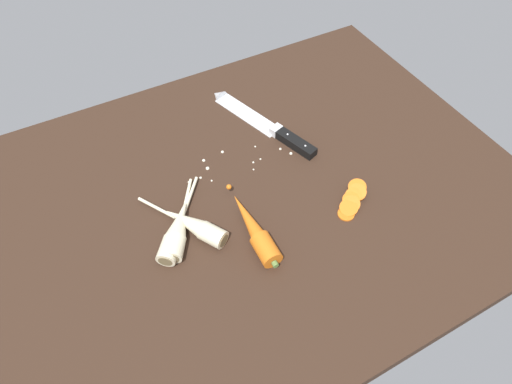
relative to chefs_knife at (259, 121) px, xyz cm
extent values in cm
cube|color=#332116|center=(-11.97, -18.65, -2.65)|extent=(120.00, 90.00, 4.00)
cube|color=silver|center=(-1.31, 4.00, -0.40)|extent=(10.40, 20.38, 0.50)
cone|color=silver|center=(-4.79, 14.65, -0.40)|extent=(4.70, 4.08, 3.96)
cube|color=silver|center=(1.80, -5.50, 0.45)|extent=(3.42, 2.81, 2.20)
cube|color=black|center=(3.82, -11.68, 0.45)|extent=(6.08, 11.33, 2.20)
sphere|color=silver|center=(2.95, -9.02, 1.55)|extent=(0.50, 0.50, 0.50)
sphere|color=silver|center=(4.69, -14.34, 1.55)|extent=(0.50, 0.50, 0.50)
cylinder|color=orange|center=(-17.20, -34.70, 1.45)|extent=(4.35, 6.34, 4.20)
cone|color=orange|center=(-17.02, -27.21, 1.45)|extent=(4.35, 15.08, 3.99)
sphere|color=orange|center=(-16.77, -17.01, 1.45)|extent=(1.20, 1.20, 1.20)
cylinder|color=#5B7F3D|center=(-17.28, -38.42, 1.45)|extent=(1.22, 1.03, 1.20)
cylinder|color=beige|center=(-34.10, -25.80, 1.35)|extent=(6.39, 6.59, 4.00)
cone|color=beige|center=(-29.56, -20.13, 1.35)|extent=(8.78, 9.64, 3.80)
cylinder|color=beige|center=(-24.90, -14.32, 0.45)|extent=(6.84, 8.29, 0.70)
cylinder|color=brown|center=(-35.74, -27.84, 1.35)|extent=(2.37, 1.98, 2.80)
cylinder|color=beige|center=(-33.06, -25.80, 1.35)|extent=(5.99, 6.26, 4.00)
cone|color=beige|center=(-29.41, -20.10, 1.35)|extent=(7.87, 9.34, 3.80)
cylinder|color=beige|center=(-25.68, -14.26, 0.45)|extent=(5.64, 8.27, 0.70)
cylinder|color=brown|center=(-34.37, -27.85, 1.35)|extent=(2.52, 1.76, 2.80)
cylinder|color=beige|center=(-25.08, -26.68, 1.35)|extent=(6.11, 6.51, 4.00)
cone|color=beige|center=(-28.81, -20.51, 1.35)|extent=(8.02, 9.86, 3.80)
cylinder|color=beige|center=(-32.63, -14.20, 0.45)|extent=(5.76, 8.90, 0.70)
cylinder|color=brown|center=(-23.74, -28.90, 1.35)|extent=(2.55, 1.71, 2.80)
cylinder|color=orange|center=(2.74, -34.16, -0.30)|extent=(3.63, 3.63, 0.70)
cylinder|color=orange|center=(3.97, -33.31, -0.06)|extent=(4.23, 4.09, 2.23)
cylinder|color=orange|center=(4.89, -32.84, 0.19)|extent=(4.23, 4.00, 2.74)
cylinder|color=orange|center=(5.36, -32.07, 0.43)|extent=(3.93, 3.81, 2.09)
cylinder|color=orange|center=(6.33, -31.50, 0.68)|extent=(3.86, 3.67, 2.46)
cylinder|color=orange|center=(7.53, -31.21, 0.92)|extent=(4.34, 4.08, 2.94)
cylinder|color=orange|center=(8.20, -30.23, 1.17)|extent=(4.20, 4.05, 2.34)
sphere|color=silver|center=(-7.76, -11.44, -0.40)|extent=(0.51, 0.51, 0.51)
sphere|color=silver|center=(-5.78, -11.32, -0.42)|extent=(0.47, 0.47, 0.47)
sphere|color=silver|center=(0.07, -10.68, -0.33)|extent=(0.65, 0.65, 0.65)
sphere|color=silver|center=(-17.87, -5.37, -0.27)|extent=(0.77, 0.77, 0.77)
sphere|color=silver|center=(-20.68, -9.97, -0.35)|extent=(0.61, 0.61, 0.61)
sphere|color=silver|center=(-4.93, -7.09, -0.43)|extent=(0.44, 0.44, 0.44)
sphere|color=silver|center=(-8.76, -13.45, -0.43)|extent=(0.44, 0.44, 0.44)
sphere|color=silver|center=(-18.10, -8.09, -0.20)|extent=(0.89, 0.89, 0.89)
sphere|color=silver|center=(-18.79, -11.96, -0.41)|extent=(0.49, 0.49, 0.49)
sphere|color=silver|center=(-23.55, -9.89, -0.36)|extent=(0.59, 0.59, 0.59)
sphere|color=silver|center=(-12.76, -4.95, -0.28)|extent=(0.74, 0.74, 0.74)
sphere|color=silver|center=(1.56, -13.19, -0.27)|extent=(0.76, 0.76, 0.76)
camera|label=1|loc=(-39.80, -72.76, 75.64)|focal=30.52mm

